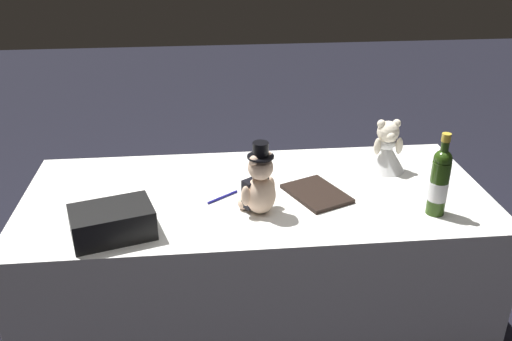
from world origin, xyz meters
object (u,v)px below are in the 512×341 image
(teddy_bear_groom, at_px, (259,185))
(gift_case_black, at_px, (112,222))
(signing_pen, at_px, (221,198))
(teddy_bear_bride, at_px, (385,147))
(guestbook, at_px, (317,193))
(champagne_bottle, at_px, (439,181))

(teddy_bear_groom, height_order, gift_case_black, teddy_bear_groom)
(teddy_bear_groom, xyz_separation_m, signing_pen, (0.14, -0.12, -0.11))
(teddy_bear_bride, distance_m, guestbook, 0.43)
(teddy_bear_groom, bearing_deg, guestbook, -156.47)
(teddy_bear_groom, bearing_deg, champagne_bottle, 173.10)
(teddy_bear_bride, xyz_separation_m, signing_pen, (0.74, 0.22, -0.09))
(teddy_bear_groom, relative_size, teddy_bear_bride, 1.23)
(champagne_bottle, bearing_deg, signing_pen, -13.81)
(champagne_bottle, distance_m, signing_pen, 0.85)
(teddy_bear_groom, xyz_separation_m, teddy_bear_bride, (-0.60, -0.34, -0.02))
(teddy_bear_bride, height_order, guestbook, teddy_bear_bride)
(champagne_bottle, relative_size, signing_pen, 2.48)
(champagne_bottle, bearing_deg, teddy_bear_bride, -80.58)
(signing_pen, xyz_separation_m, gift_case_black, (0.40, 0.24, 0.05))
(guestbook, bearing_deg, teddy_bear_bride, -170.40)
(teddy_bear_groom, relative_size, signing_pen, 2.20)
(teddy_bear_bride, height_order, signing_pen, teddy_bear_bride)
(teddy_bear_bride, xyz_separation_m, champagne_bottle, (-0.07, 0.42, 0.04))
(teddy_bear_groom, bearing_deg, gift_case_black, 12.47)
(champagne_bottle, bearing_deg, gift_case_black, 1.79)
(gift_case_black, bearing_deg, teddy_bear_bride, -158.03)
(guestbook, bearing_deg, gift_case_black, -7.67)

